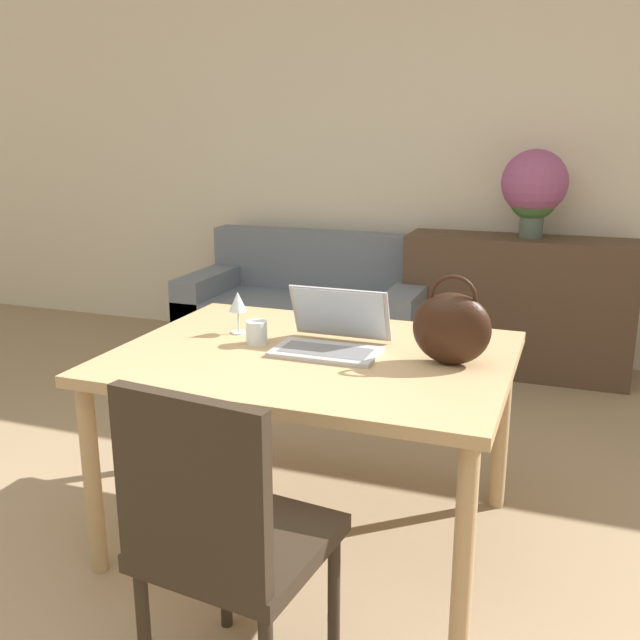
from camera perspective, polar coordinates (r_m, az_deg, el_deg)
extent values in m
cube|color=beige|center=(4.89, 9.30, 13.13)|extent=(10.00, 0.06, 2.70)
cube|color=tan|center=(2.54, -0.55, -3.00)|extent=(1.38, 1.05, 0.04)
cylinder|color=tan|center=(2.60, -17.76, -12.09)|extent=(0.06, 0.06, 0.69)
cylinder|color=tan|center=(2.14, 11.42, -17.85)|extent=(0.06, 0.06, 0.69)
cylinder|color=tan|center=(3.31, -7.89, -5.47)|extent=(0.06, 0.06, 0.69)
cylinder|color=tan|center=(2.97, 14.32, -8.31)|extent=(0.06, 0.06, 0.69)
cube|color=#2D2319|center=(1.97, -6.37, -17.23)|extent=(0.49, 0.49, 0.05)
cube|color=#2D2319|center=(1.71, -10.36, -13.14)|extent=(0.42, 0.09, 0.45)
cylinder|color=#2D2319|center=(2.32, -7.63, -18.85)|extent=(0.04, 0.04, 0.42)
cylinder|color=#2D2319|center=(2.16, 1.12, -21.46)|extent=(0.04, 0.04, 0.42)
cylinder|color=#2D2319|center=(2.09, -13.85, -23.60)|extent=(0.04, 0.04, 0.42)
cube|color=slate|center=(4.74, -1.04, -0.72)|extent=(1.58, 0.83, 0.42)
cube|color=slate|center=(4.93, 0.26, 4.80)|extent=(1.58, 0.20, 0.40)
cube|color=slate|center=(5.00, -8.44, 0.80)|extent=(0.20, 0.83, 0.56)
cube|color=slate|center=(4.52, 7.14, -0.69)|extent=(0.20, 0.83, 0.56)
cube|color=#4C3828|center=(4.61, 15.45, 1.09)|extent=(1.37, 0.40, 0.86)
cube|color=#ADADB2|center=(2.51, 0.48, -2.58)|extent=(0.37, 0.21, 0.02)
cube|color=slate|center=(2.50, 0.44, -2.43)|extent=(0.32, 0.14, 0.00)
cube|color=#ADADB2|center=(2.62, 1.64, 0.57)|extent=(0.37, 0.09, 0.20)
cube|color=silver|center=(2.61, 1.58, 0.59)|extent=(0.34, 0.08, 0.18)
cylinder|color=silver|center=(2.62, -5.10, -1.01)|extent=(0.08, 0.08, 0.09)
cylinder|color=silver|center=(2.78, -6.52, -0.99)|extent=(0.06, 0.06, 0.01)
cylinder|color=silver|center=(2.77, -6.55, -0.11)|extent=(0.01, 0.01, 0.08)
cone|color=silver|center=(2.75, -6.60, 1.48)|extent=(0.07, 0.07, 0.08)
ellipsoid|color=black|center=(2.41, 10.49, -0.70)|extent=(0.26, 0.14, 0.25)
torus|color=black|center=(2.39, 10.61, 1.72)|extent=(0.16, 0.01, 0.16)
cylinder|color=#47564C|center=(4.52, 16.56, 7.49)|extent=(0.14, 0.14, 0.18)
sphere|color=#3D6B38|center=(4.51, 16.71, 9.51)|extent=(0.29, 0.29, 0.29)
sphere|color=#994C7F|center=(4.50, 16.79, 10.50)|extent=(0.39, 0.39, 0.39)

